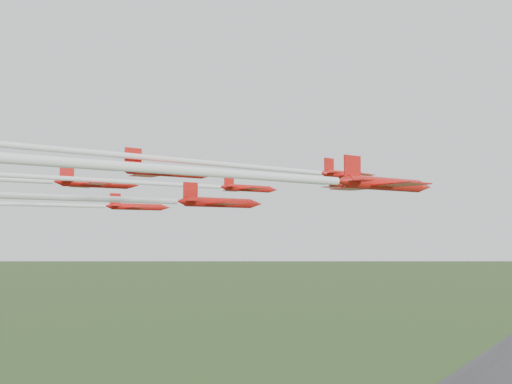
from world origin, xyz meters
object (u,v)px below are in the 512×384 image
Objects in this scene: jet_row3_right at (251,175)px; jet_row4_right at (40,163)px; jet_row2_left at (193,185)px; jet_row3_left at (29,204)px; jet_lead at (306,182)px; jet_row2_right at (234,165)px; jet_row3_mid at (95,198)px.

jet_row4_right reaches higher than jet_row3_right.
jet_row3_left is at bearing -128.44° from jet_row2_left.
jet_row4_right is at bearing -77.24° from jet_lead.
jet_row2_right is (4.19, -22.07, -0.03)m from jet_lead.
jet_row2_right is at bearing -20.51° from jet_row2_left.
jet_row2_right is 19.56m from jet_row3_right.
jet_row3_mid is at bearing 136.79° from jet_row4_right.
jet_row2_left is 25.59m from jet_row3_mid.
jet_lead is at bearing 116.24° from jet_row2_right.
jet_row4_right is at bearing -42.60° from jet_row3_mid.
jet_lead is 32.02m from jet_row3_mid.
jet_row4_right is at bearing -91.94° from jet_row2_right.
jet_row3_left is at bearing 165.86° from jet_row4_right.
jet_row2_left reaches higher than jet_row4_right.
jet_row2_left reaches higher than jet_row3_right.
jet_row2_right is 20.38m from jet_row4_right.
jet_lead is 40.43m from jet_row3_right.
jet_row2_left is at bearing 125.68° from jet_row3_mid.
jet_lead is 41.54m from jet_row4_right.
jet_lead is at bearing 93.66° from jet_row3_mid.
jet_row3_left is 29.98m from jet_row3_mid.
jet_row3_right reaches higher than jet_row3_mid.
jet_row3_mid is at bearing -174.08° from jet_row3_right.
jet_row3_left is 40.10m from jet_row4_right.
jet_row2_right is 40.37m from jet_row3_left.
jet_lead reaches higher than jet_row3_left.
jet_row2_left is at bearing -141.52° from jet_lead.
jet_lead reaches higher than jet_row2_left.
jet_row2_left is 0.73× the size of jet_row2_right.
jet_lead is 0.67× the size of jet_row3_left.
jet_row3_right is 1.14× the size of jet_row4_right.
jet_row3_left is 1.09× the size of jet_row3_right.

